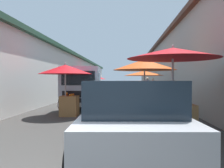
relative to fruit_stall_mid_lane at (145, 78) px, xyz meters
The scene contains 13 objects.
ground 2.85m from the fruit_stall_mid_lane, 59.46° to the left, with size 90.00×90.00×0.00m, color #3D3A38.
building_left_whitewash 9.84m from the fruit_stall_mid_lane, 69.51° to the left, with size 49.80×7.50×3.85m.
building_right_concrete 6.26m from the fruit_stall_mid_lane, 56.34° to the right, with size 49.80×7.50×4.76m.
fruit_stall_mid_lane is the anchor object (origin of this frame).
fruit_stall_far_left 5.73m from the fruit_stall_mid_lane, behind, with size 2.44×2.44×2.34m.
fruit_stall_far_right 8.31m from the fruit_stall_mid_lane, behind, with size 2.50×2.50×2.43m.
fruit_stall_near_right 8.74m from the fruit_stall_mid_lane, 28.97° to the left, with size 2.32×2.32×2.10m.
fruit_stall_near_left 6.49m from the fruit_stall_mid_lane, 146.24° to the left, with size 2.17×2.17×2.17m.
hatchback_car 10.34m from the fruit_stall_mid_lane, behind, with size 4.00×2.09×1.45m.
delivery_truck 4.71m from the fruit_stall_mid_lane, 135.14° to the left, with size 4.99×2.12×2.08m.
vendor_by_crates 2.88m from the fruit_stall_mid_lane, ahead, with size 0.63×0.37×1.69m.
vendor_in_shade 4.56m from the fruit_stall_mid_lane, 13.07° to the right, with size 0.34×0.62×1.63m.
parked_scooter 5.27m from the fruit_stall_mid_lane, 73.11° to the left, with size 1.69×0.32×1.14m.
Camera 1 is at (-2.39, -0.86, 1.46)m, focal length 37.18 mm.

